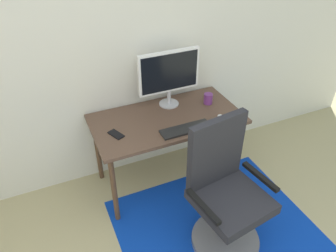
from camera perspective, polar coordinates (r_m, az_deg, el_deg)
The scene contains 9 objects.
wall_back at distance 2.77m, azimuth -12.46°, elevation 13.67°, with size 6.00×0.10×2.60m, color silver.
area_rug at distance 2.87m, azimuth 8.86°, elevation -17.90°, with size 1.58×1.39×0.01m, color #0B35A6.
desk at distance 2.84m, azimuth -0.19°, elevation 0.21°, with size 1.30×0.68×0.73m.
monitor at distance 2.84m, azimuth 0.18°, elevation 9.21°, with size 0.56×0.18×0.52m.
keyboard at distance 2.65m, azimuth 3.17°, elevation -0.55°, with size 0.43×0.13×0.02m, color black.
computer_mouse at distance 2.81m, azimuth 9.48°, elevation 1.43°, with size 0.06×0.10×0.03m, color white.
coffee_cup at distance 3.00m, azimuth 7.09°, elevation 4.81°, with size 0.08×0.08×0.10m, color #6A2E76.
cell_phone at distance 2.63m, azimuth -9.15°, elevation -1.46°, with size 0.07×0.14×0.01m, color black.
office_chair at distance 2.51m, azimuth 10.00°, elevation -12.51°, with size 0.62×0.56×1.07m.
Camera 1 is at (-0.49, -0.35, 2.28)m, focal length 34.58 mm.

